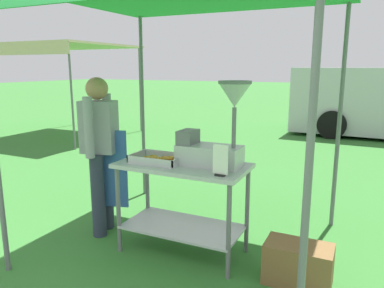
{
  "coord_description": "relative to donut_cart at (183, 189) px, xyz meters",
  "views": [
    {
      "loc": [
        1.69,
        -1.65,
        1.71
      ],
      "look_at": [
        0.24,
        1.42,
        1.0
      ],
      "focal_mm": 34.56,
      "sensor_mm": 36.0,
      "label": 1
    }
  ],
  "objects": [
    {
      "name": "vendor",
      "position": [
        -0.94,
        0.03,
        0.29
      ],
      "size": [
        0.47,
        0.54,
        1.61
      ],
      "color": "#2D3347",
      "rests_on": "ground"
    },
    {
      "name": "donut_fryer",
      "position": [
        0.3,
        0.05,
        0.51
      ],
      "size": [
        0.64,
        0.28,
        0.74
      ],
      "color": "#B7B7BC",
      "rests_on": "donut_cart"
    },
    {
      "name": "donut_cart",
      "position": [
        0.0,
        0.0,
        0.0
      ],
      "size": [
        1.18,
        0.6,
        0.85
      ],
      "color": "#B7B7BC",
      "rests_on": "ground"
    },
    {
      "name": "ground_plane",
      "position": [
        -0.24,
        4.78,
        -0.62
      ],
      "size": [
        70.0,
        70.0,
        0.0
      ],
      "primitive_type": "plane",
      "color": "#33702D"
    },
    {
      "name": "donut_tray",
      "position": [
        -0.22,
        -0.05,
        0.26
      ],
      "size": [
        0.47,
        0.31,
        0.07
      ],
      "color": "#B7B7BC",
      "rests_on": "donut_cart"
    },
    {
      "name": "supply_crate",
      "position": [
        1.07,
        -0.07,
        -0.45
      ],
      "size": [
        0.52,
        0.3,
        0.33
      ],
      "color": "brown",
      "rests_on": "ground"
    },
    {
      "name": "menu_sign",
      "position": [
        0.44,
        -0.21,
        0.35
      ],
      "size": [
        0.13,
        0.05,
        0.26
      ],
      "color": "black",
      "rests_on": "donut_cart"
    },
    {
      "name": "neighbour_tent",
      "position": [
        -5.25,
        4.18,
        1.54
      ],
      "size": [
        2.61,
        2.75,
        2.24
      ],
      "color": "slate",
      "rests_on": "ground"
    }
  ]
}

